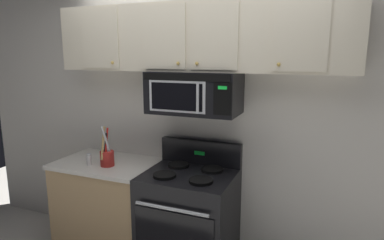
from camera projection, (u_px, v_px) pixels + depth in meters
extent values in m
cube|color=silver|center=(204.00, 114.00, 3.05)|extent=(5.20, 0.10, 2.70)
cube|color=black|center=(189.00, 223.00, 2.89)|extent=(0.76, 0.64, 0.90)
cylinder|color=#B7BABF|center=(171.00, 209.00, 2.51)|extent=(0.61, 0.03, 0.03)
cube|color=black|center=(201.00, 152.00, 3.04)|extent=(0.76, 0.07, 0.22)
cube|color=#19D83F|center=(199.00, 153.00, 3.01)|extent=(0.10, 0.00, 0.04)
cylinder|color=black|center=(164.00, 175.00, 2.73)|extent=(0.19, 0.19, 0.02)
cylinder|color=black|center=(201.00, 181.00, 2.61)|extent=(0.19, 0.19, 0.02)
cylinder|color=black|center=(178.00, 165.00, 2.98)|extent=(0.19, 0.19, 0.02)
cylinder|color=black|center=(212.00, 170.00, 2.87)|extent=(0.19, 0.19, 0.02)
cube|color=black|center=(194.00, 93.00, 2.78)|extent=(0.76, 0.39, 0.35)
cube|color=black|center=(185.00, 77.00, 2.57)|extent=(0.73, 0.01, 0.06)
cube|color=#B7BABF|center=(177.00, 97.00, 2.63)|extent=(0.49, 0.01, 0.25)
cube|color=black|center=(176.00, 97.00, 2.63)|extent=(0.44, 0.01, 0.22)
cube|color=black|center=(222.00, 99.00, 2.49)|extent=(0.14, 0.01, 0.25)
cube|color=#19D83F|center=(222.00, 88.00, 2.47)|extent=(0.07, 0.00, 0.03)
cylinder|color=#B7BABF|center=(198.00, 98.00, 2.54)|extent=(0.02, 0.02, 0.23)
cube|color=beige|center=(196.00, 38.00, 2.72)|extent=(2.50, 0.33, 0.55)
cube|color=beige|center=(100.00, 39.00, 2.87)|extent=(0.38, 0.01, 0.51)
sphere|color=tan|center=(112.00, 63.00, 2.85)|extent=(0.03, 0.03, 0.03)
cube|color=beige|center=(164.00, 37.00, 2.64)|extent=(0.38, 0.01, 0.51)
sphere|color=tan|center=(178.00, 63.00, 2.62)|extent=(0.03, 0.03, 0.03)
cube|color=beige|center=(214.00, 36.00, 2.49)|extent=(0.38, 0.01, 0.51)
sphere|color=tan|center=(197.00, 64.00, 2.56)|extent=(0.03, 0.03, 0.03)
cube|color=beige|center=(300.00, 34.00, 2.26)|extent=(0.38, 0.01, 0.51)
sphere|color=tan|center=(279.00, 64.00, 2.34)|extent=(0.03, 0.03, 0.03)
cube|color=tan|center=(109.00, 208.00, 3.21)|extent=(0.90, 0.62, 0.86)
cube|color=beige|center=(107.00, 163.00, 3.12)|extent=(0.93, 0.65, 0.03)
cylinder|color=red|center=(107.00, 158.00, 2.99)|extent=(0.12, 0.12, 0.14)
cylinder|color=olive|center=(107.00, 144.00, 2.97)|extent=(0.04, 0.06, 0.25)
cylinder|color=tan|center=(103.00, 143.00, 2.94)|extent=(0.04, 0.10, 0.29)
cylinder|color=black|center=(105.00, 145.00, 2.97)|extent=(0.05, 0.02, 0.23)
cylinder|color=#BCBCC1|center=(107.00, 142.00, 2.95)|extent=(0.06, 0.09, 0.31)
cylinder|color=red|center=(106.00, 143.00, 2.96)|extent=(0.03, 0.09, 0.27)
cylinder|color=silver|center=(107.00, 145.00, 2.96)|extent=(0.04, 0.02, 0.25)
cylinder|color=white|center=(89.00, 160.00, 3.01)|extent=(0.04, 0.04, 0.09)
cylinder|color=#B7BABF|center=(89.00, 155.00, 3.00)|extent=(0.04, 0.04, 0.02)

